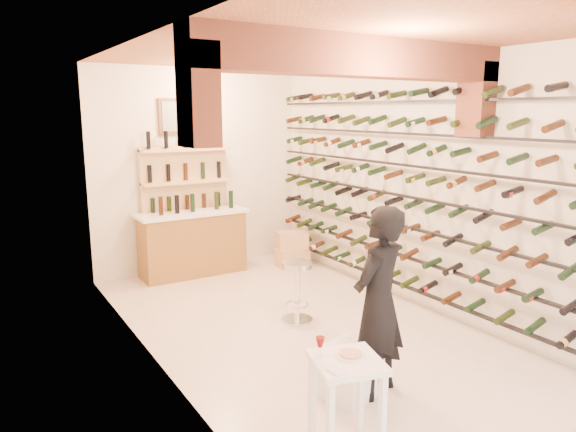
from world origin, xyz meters
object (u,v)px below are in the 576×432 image
(wine_rack, at_px, (401,189))
(tasting_table, at_px, (346,375))
(person, at_px, (378,302))
(chrome_barstool, at_px, (297,287))
(white_stool, at_px, (348,372))
(back_counter, at_px, (193,241))
(crate_lower, at_px, (292,257))

(wine_rack, bearing_deg, tasting_table, -140.00)
(wine_rack, relative_size, person, 3.28)
(tasting_table, xyz_separation_m, chrome_barstool, (1.03, 2.28, -0.16))
(white_stool, relative_size, chrome_barstool, 0.65)
(wine_rack, xyz_separation_m, back_counter, (-1.83, 2.65, -1.02))
(back_counter, height_order, tasting_table, back_counter)
(back_counter, bearing_deg, wine_rack, -55.34)
(chrome_barstool, relative_size, crate_lower, 1.48)
(white_stool, height_order, person, person)
(tasting_table, xyz_separation_m, crate_lower, (2.23, 4.30, -0.44))
(person, height_order, crate_lower, person)
(back_counter, distance_m, chrome_barstool, 2.50)
(wine_rack, relative_size, chrome_barstool, 7.61)
(wine_rack, height_order, crate_lower, wine_rack)
(tasting_table, relative_size, white_stool, 1.80)
(wine_rack, distance_m, person, 2.49)
(back_counter, bearing_deg, white_stool, -92.85)
(person, bearing_deg, back_counter, -109.74)
(person, distance_m, chrome_barstool, 1.87)
(back_counter, distance_m, white_stool, 4.20)
(back_counter, xyz_separation_m, crate_lower, (1.56, -0.45, -0.38))
(white_stool, bearing_deg, person, -15.55)
(back_counter, height_order, chrome_barstool, back_counter)
(person, distance_m, crate_lower, 4.16)
(wine_rack, xyz_separation_m, person, (-1.78, -1.61, -0.68))
(chrome_barstool, bearing_deg, wine_rack, -6.89)
(crate_lower, bearing_deg, chrome_barstool, -120.75)
(back_counter, relative_size, crate_lower, 3.35)
(tasting_table, relative_size, crate_lower, 1.73)
(tasting_table, bearing_deg, chrome_barstool, 81.85)
(tasting_table, bearing_deg, white_stool, 66.42)
(back_counter, distance_m, tasting_table, 4.80)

